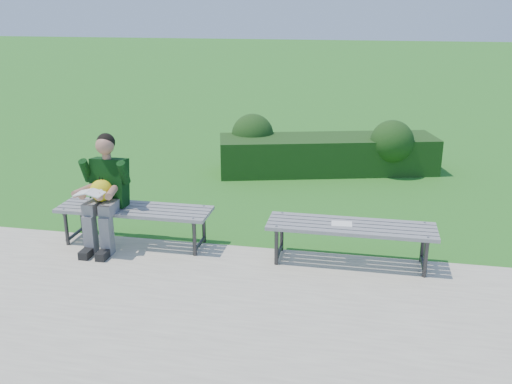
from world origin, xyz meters
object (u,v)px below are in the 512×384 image
seated_boy (105,189)px  paper_sheet (342,224)px  hedge (325,150)px  bench_left (134,212)px  bench_right (351,229)px

seated_boy → paper_sheet: bearing=1.0°
hedge → bench_left: bearing=-118.5°
bench_left → seated_boy: 0.43m
paper_sheet → bench_right: bearing=0.0°
hedge → seated_boy: seated_boy is taller
bench_left → bench_right: 2.50m
seated_boy → hedge: bearing=58.6°
hedge → paper_sheet: bearing=-82.7°
bench_right → paper_sheet: (-0.10, -0.00, 0.06)m
bench_left → bench_right: (2.50, -0.05, 0.00)m
hedge → bench_right: size_ratio=2.07×
paper_sheet → seated_boy: bearing=-179.0°
hedge → bench_right: (0.56, -3.62, 0.04)m
bench_right → hedge: bearing=98.9°
seated_boy → paper_sheet: seated_boy is taller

